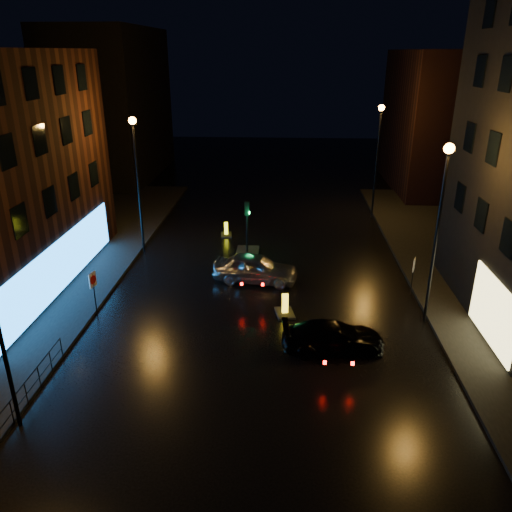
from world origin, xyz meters
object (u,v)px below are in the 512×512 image
Objects in this scene: traffic_signal at (247,247)px; dark_sedan at (333,337)px; road_sign_left at (93,283)px; silver_hatchback at (255,268)px; bollard_far at (226,233)px; bollard_near at (285,310)px; road_sign_right at (414,268)px.

traffic_signal is 11.56m from dark_sedan.
road_sign_left is (-11.16, 2.42, 1.04)m from dark_sedan.
dark_sedan is 1.94× the size of road_sign_left.
bollard_far is (-2.47, 7.31, -0.58)m from silver_hatchback.
traffic_signal is at bearing 95.77° from bollard_near.
silver_hatchback reaches higher than dark_sedan.
road_sign_left is (-9.11, -0.58, 1.44)m from bollard_near.
silver_hatchback is at bearing -78.11° from bollard_far.
road_sign_left is at bearing -120.03° from bollard_far.
road_sign_right is at bearing -45.23° from bollard_far.
bollard_near is 0.61× the size of road_sign_left.
bollard_far is at bearing 117.16° from traffic_signal.
traffic_signal reaches higher than bollard_near.
bollard_near is (1.66, -3.69, -0.55)m from silver_hatchback.
road_sign_left is at bearing 171.97° from bollard_near.
silver_hatchback is at bearing 102.47° from bollard_near.
dark_sedan is (4.46, -10.67, 0.13)m from traffic_signal.
bollard_near is 1.18× the size of bollard_far.
silver_hatchback is 3.98× the size of bollard_far.
traffic_signal reaches higher than dark_sedan.
traffic_signal is 1.54× the size of road_sign_left.
road_sign_right is at bearing -29.87° from traffic_signal.
traffic_signal is at bearing -69.60° from bollard_far.
road_sign_right is (4.53, 5.50, 0.91)m from dark_sedan.
road_sign_left is 15.99m from road_sign_right.
dark_sedan is (3.71, -6.70, -0.16)m from silver_hatchback.
road_sign_right is (15.69, 3.08, -0.14)m from road_sign_left.
bollard_near is (-2.06, 3.00, -0.39)m from dark_sedan.
road_sign_left is at bearing 32.36° from road_sign_right.
traffic_signal is 2.51× the size of bollard_near.
road_sign_right is (8.99, -5.16, 1.03)m from traffic_signal.
traffic_signal is 10.69m from road_sign_left.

